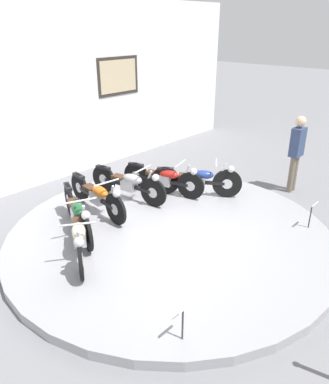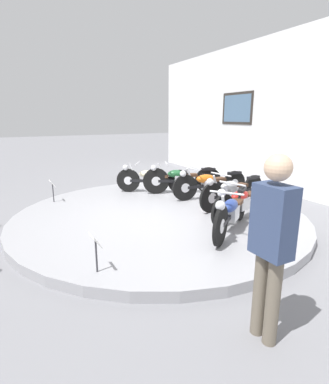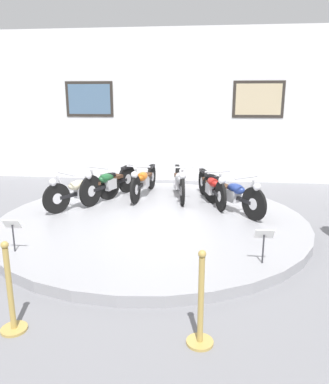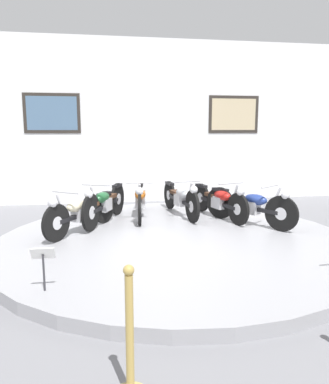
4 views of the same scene
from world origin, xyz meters
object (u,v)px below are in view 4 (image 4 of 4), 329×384
object	(u,v)px
motorcycle_silver	(181,198)
stanchion_post_left_of_entry	(130,355)
motorcycle_cream	(81,211)
motorcycle_green	(104,202)
motorcycle_orange	(140,199)
motorcycle_blue	(251,205)
info_placard_front_left	(43,259)
motorcycle_red	(219,200)

from	to	relation	value
motorcycle_silver	stanchion_post_left_of_entry	distance (m)	5.24
motorcycle_cream	motorcycle_silver	xyz separation A→B (m)	(1.99, 0.98, 0.00)
motorcycle_green	stanchion_post_left_of_entry	bearing A→B (deg)	-88.11
motorcycle_orange	motorcycle_silver	world-z (taller)	motorcycle_silver
motorcycle_orange	motorcycle_cream	bearing A→B (deg)	-139.47
motorcycle_blue	motorcycle_orange	bearing A→B (deg)	153.86
motorcycle_orange	info_placard_front_left	size ratio (longest dim) A/B	3.84
info_placard_front_left	motorcycle_cream	bearing A→B (deg)	83.53
motorcycle_green	motorcycle_blue	bearing A→B (deg)	-12.85
motorcycle_red	info_placard_front_left	distance (m)	4.25
motorcycle_red	motorcycle_green	bearing A→B (deg)	179.88
motorcycle_red	stanchion_post_left_of_entry	size ratio (longest dim) A/B	1.86
motorcycle_cream	motorcycle_silver	bearing A→B (deg)	26.15
motorcycle_silver	motorcycle_orange	bearing A→B (deg)	-179.97
motorcycle_silver	stanchion_post_left_of_entry	world-z (taller)	stanchion_post_left_of_entry
motorcycle_silver	motorcycle_red	xyz separation A→B (m)	(0.72, -0.36, -0.01)
motorcycle_blue	stanchion_post_left_of_entry	xyz separation A→B (m)	(-2.56, -4.07, -0.20)
motorcycle_orange	motorcycle_red	size ratio (longest dim) A/B	1.03
stanchion_post_left_of_entry	info_placard_front_left	bearing A→B (deg)	116.92
motorcycle_green	motorcycle_silver	bearing A→B (deg)	12.72
info_placard_front_left	stanchion_post_left_of_entry	bearing A→B (deg)	-63.08
motorcycle_red	stanchion_post_left_of_entry	xyz separation A→B (m)	(-2.14, -4.68, -0.19)
motorcycle_cream	motorcycle_red	size ratio (longest dim) A/B	0.87
stanchion_post_left_of_entry	motorcycle_orange	bearing A→B (deg)	83.51
motorcycle_cream	motorcycle_silver	world-z (taller)	motorcycle_silver
motorcycle_cream	stanchion_post_left_of_entry	xyz separation A→B (m)	(0.57, -4.07, -0.19)
motorcycle_red	info_placard_front_left	size ratio (longest dim) A/B	3.71
motorcycle_orange	info_placard_front_left	bearing A→B (deg)	-112.66
motorcycle_silver	motorcycle_green	bearing A→B (deg)	-167.28
motorcycle_green	motorcycle_red	bearing A→B (deg)	-0.12
motorcycle_green	motorcycle_orange	xyz separation A→B (m)	(0.73, 0.36, -0.02)
motorcycle_orange	stanchion_post_left_of_entry	world-z (taller)	stanchion_post_left_of_entry
motorcycle_blue	stanchion_post_left_of_entry	world-z (taller)	stanchion_post_left_of_entry
motorcycle_green	motorcycle_blue	xyz separation A→B (m)	(2.71, -0.62, -0.01)
motorcycle_green	info_placard_front_left	distance (m)	3.11
motorcycle_red	motorcycle_blue	xyz separation A→B (m)	(0.41, -0.61, 0.01)
info_placard_front_left	stanchion_post_left_of_entry	distance (m)	1.87
motorcycle_orange	info_placard_front_left	world-z (taller)	motorcycle_orange
motorcycle_cream	motorcycle_red	world-z (taller)	same
motorcycle_silver	info_placard_front_left	size ratio (longest dim) A/B	3.83
motorcycle_cream	motorcycle_green	size ratio (longest dim) A/B	0.87
motorcycle_orange	motorcycle_green	bearing A→B (deg)	-154.02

